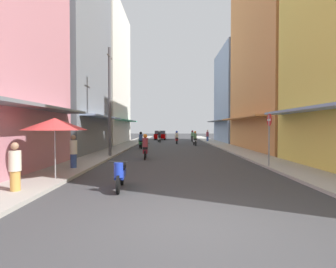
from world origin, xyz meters
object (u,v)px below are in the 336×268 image
(motorbike_red, at_px, (177,138))
(street_sign_no_entry, at_px, (269,133))
(motorbike_blue, at_px, (120,174))
(pedestrian_crossing, at_px, (73,153))
(motorbike_silver, at_px, (195,139))
(pedestrian_far, at_px, (207,136))
(motorbike_maroon, at_px, (145,148))
(vendor_umbrella, at_px, (55,124))
(utility_pole, at_px, (110,102))
(motorbike_black, at_px, (192,137))
(motorbike_green, at_px, (141,141))
(motorbike_white, at_px, (159,137))
(pedestrian_foreground, at_px, (15,169))
(parked_car, at_px, (160,135))

(motorbike_red, xyz_separation_m, street_sign_no_entry, (4.01, -18.71, 1.01))
(motorbike_blue, distance_m, pedestrian_crossing, 4.78)
(motorbike_silver, bearing_deg, pedestrian_far, 71.17)
(motorbike_maroon, xyz_separation_m, motorbike_blue, (-0.05, -8.24, -0.20))
(pedestrian_far, height_order, vendor_umbrella, vendor_umbrella)
(motorbike_maroon, distance_m, utility_pole, 3.93)
(motorbike_black, bearing_deg, motorbike_green, -117.36)
(motorbike_white, bearing_deg, pedestrian_foreground, -96.68)
(motorbike_silver, bearing_deg, motorbike_maroon, -108.95)
(motorbike_blue, distance_m, vendor_umbrella, 3.33)
(pedestrian_crossing, bearing_deg, motorbike_red, 74.81)
(motorbike_silver, height_order, motorbike_blue, motorbike_silver)
(motorbike_black, height_order, motorbike_green, same)
(pedestrian_foreground, relative_size, street_sign_no_entry, 0.59)
(motorbike_silver, relative_size, motorbike_blue, 1.00)
(motorbike_silver, relative_size, pedestrian_far, 1.11)
(motorbike_black, xyz_separation_m, parked_car, (-4.54, 6.44, 0.04))
(pedestrian_foreground, bearing_deg, utility_pole, 86.46)
(pedestrian_crossing, height_order, pedestrian_foreground, pedestrian_crossing)
(motorbike_maroon, height_order, motorbike_green, same)
(motorbike_blue, distance_m, utility_pole, 9.93)
(motorbike_black, height_order, vendor_umbrella, vendor_umbrella)
(motorbike_green, xyz_separation_m, pedestrian_foreground, (-1.81, -17.19, 0.07))
(motorbike_black, distance_m, motorbike_maroon, 19.93)
(motorbike_maroon, xyz_separation_m, utility_pole, (-2.41, 0.87, 2.98))
(motorbike_silver, distance_m, parked_car, 14.09)
(motorbike_silver, distance_m, pedestrian_far, 7.26)
(parked_car, bearing_deg, motorbike_silver, -72.49)
(motorbike_black, xyz_separation_m, motorbike_white, (-4.41, -1.29, 0.00))
(pedestrian_crossing, distance_m, street_sign_no_entry, 9.34)
(motorbike_red, height_order, utility_pole, utility_pole)
(motorbike_black, height_order, pedestrian_crossing, pedestrian_crossing)
(vendor_umbrella, bearing_deg, motorbike_white, 83.58)
(street_sign_no_entry, bearing_deg, vendor_umbrella, -160.47)
(motorbike_silver, bearing_deg, motorbike_white, 125.81)
(motorbike_black, height_order, motorbike_blue, motorbike_black)
(motorbike_black, relative_size, motorbike_silver, 1.00)
(street_sign_no_entry, bearing_deg, motorbike_silver, 97.37)
(motorbike_red, xyz_separation_m, motorbike_white, (-2.20, 3.17, 0.00))
(motorbike_silver, bearing_deg, pedestrian_crossing, -113.09)
(motorbike_red, distance_m, pedestrian_far, 6.08)
(motorbike_black, relative_size, utility_pole, 0.25)
(motorbike_maroon, distance_m, motorbike_green, 8.35)
(motorbike_silver, xyz_separation_m, motorbike_white, (-4.11, 5.70, 0.00))
(pedestrian_crossing, bearing_deg, pedestrian_far, 68.12)
(motorbike_red, relative_size, vendor_umbrella, 0.77)
(utility_pole, bearing_deg, motorbike_maroon, -19.73)
(motorbike_blue, xyz_separation_m, pedestrian_crossing, (-2.87, 3.81, 0.32))
(motorbike_silver, height_order, street_sign_no_entry, street_sign_no_entry)
(street_sign_no_entry, bearing_deg, pedestrian_foreground, -151.16)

